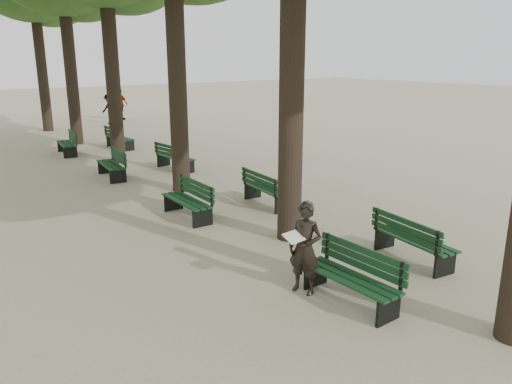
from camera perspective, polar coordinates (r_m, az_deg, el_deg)
ground at (r=8.16m, az=9.32°, el=-13.42°), size 120.00×120.00×0.00m
bench_left_0 at (r=8.35m, az=10.62°, el=-10.70°), size 0.61×1.81×0.92m
bench_left_1 at (r=12.43m, az=-7.87°, el=-1.76°), size 0.62×1.81×0.92m
bench_left_2 at (r=16.99m, az=-16.19°, el=2.43°), size 0.77×1.85×0.92m
bench_left_3 at (r=21.63m, az=-20.80°, el=4.73°), size 0.80×1.86×0.92m
bench_right_0 at (r=10.25m, az=17.52°, el=-6.13°), size 0.79×1.86×0.92m
bench_right_1 at (r=13.36m, az=1.33°, el=-0.39°), size 0.74×1.85×0.92m
bench_right_2 at (r=17.76m, az=-9.20°, el=3.40°), size 0.73×1.84×0.92m
bench_right_3 at (r=22.38m, az=-15.26°, el=5.52°), size 0.70×1.84×0.92m
man_with_map at (r=8.40m, az=5.62°, el=-6.38°), size 0.70×0.71×1.60m
pedestrian_b at (r=30.68m, az=-16.39°, el=9.09°), size 0.78×1.15×1.72m
pedestrian_c at (r=32.32m, az=-15.30°, el=9.64°), size 1.19×0.69×1.92m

